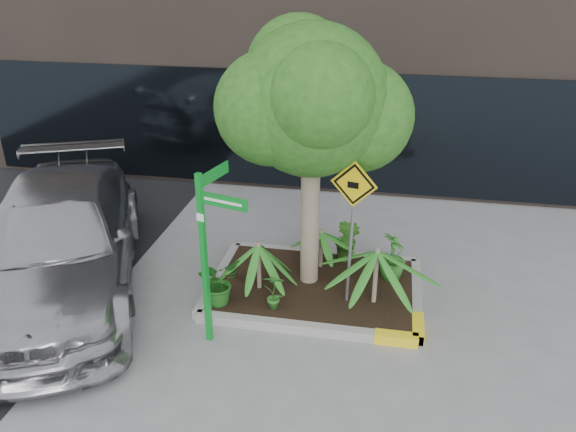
% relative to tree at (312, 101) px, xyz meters
% --- Properties ---
extents(ground, '(80.00, 80.00, 0.00)m').
position_rel_tree_xyz_m(ground, '(-0.08, -0.44, -3.06)').
color(ground, gray).
rests_on(ground, ground).
extents(planter, '(3.35, 2.36, 0.15)m').
position_rel_tree_xyz_m(planter, '(0.15, -0.16, -2.96)').
color(planter, '#9E9E99').
rests_on(planter, ground).
extents(tree, '(2.79, 2.48, 4.19)m').
position_rel_tree_xyz_m(tree, '(0.00, 0.00, 0.00)').
color(tree, gray).
rests_on(tree, ground).
extents(palm_front, '(1.03, 1.03, 1.14)m').
position_rel_tree_xyz_m(palm_front, '(1.06, -0.47, -2.05)').
color(palm_front, gray).
rests_on(palm_front, ground).
extents(palm_left, '(0.91, 0.91, 1.01)m').
position_rel_tree_xyz_m(palm_left, '(-0.73, -0.41, -2.15)').
color(palm_left, gray).
rests_on(palm_left, ground).
extents(palm_back, '(0.77, 0.77, 0.86)m').
position_rel_tree_xyz_m(palm_back, '(0.13, 0.43, -2.27)').
color(palm_back, gray).
rests_on(palm_back, ground).
extents(parked_car, '(4.36, 6.13, 1.65)m').
position_rel_tree_xyz_m(parked_car, '(-3.88, -0.72, -2.23)').
color(parked_car, '#A5A5AA').
rests_on(parked_car, ground).
extents(shrub_a, '(0.87, 0.87, 0.70)m').
position_rel_tree_xyz_m(shrub_a, '(-1.23, -0.92, -2.55)').
color(shrub_a, '#1E5919').
rests_on(shrub_a, planter).
extents(shrub_b, '(0.53, 0.53, 0.77)m').
position_rel_tree_xyz_m(shrub_b, '(1.31, 0.27, -2.52)').
color(shrub_b, '#2A7122').
rests_on(shrub_b, planter).
extents(shrub_c, '(0.32, 0.32, 0.60)m').
position_rel_tree_xyz_m(shrub_c, '(-0.38, -0.93, -2.60)').
color(shrub_c, '#2A6E22').
rests_on(shrub_c, planter).
extents(shrub_d, '(0.62, 0.62, 0.82)m').
position_rel_tree_xyz_m(shrub_d, '(0.55, 0.71, -2.50)').
color(shrub_d, '#30681E').
rests_on(shrub_d, planter).
extents(street_sign_post, '(0.72, 0.85, 2.49)m').
position_rel_tree_xyz_m(street_sign_post, '(-1.10, -1.59, -1.52)').
color(street_sign_post, '#0D9929').
rests_on(street_sign_post, ground).
extents(cattle_sign, '(0.67, 0.21, 2.22)m').
position_rel_tree_xyz_m(cattle_sign, '(0.67, -0.46, -1.40)').
color(cattle_sign, slate).
rests_on(cattle_sign, ground).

